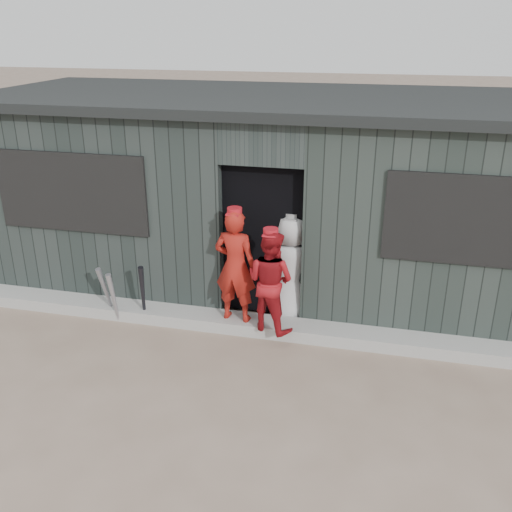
% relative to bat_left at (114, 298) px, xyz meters
% --- Properties ---
extents(ground, '(80.00, 80.00, 0.00)m').
position_rel_bat_left_xyz_m(ground, '(1.76, -1.60, -0.35)').
color(ground, '#776252').
rests_on(ground, ground).
extents(curb, '(8.00, 0.36, 0.15)m').
position_rel_bat_left_xyz_m(curb, '(1.76, 0.22, -0.28)').
color(curb, '#969691').
rests_on(curb, ground).
extents(bat_left, '(0.09, 0.20, 0.70)m').
position_rel_bat_left_xyz_m(bat_left, '(0.00, 0.00, 0.00)').
color(bat_left, '#95959D').
rests_on(bat_left, ground).
extents(bat_mid, '(0.11, 0.29, 0.74)m').
position_rel_bat_left_xyz_m(bat_mid, '(-0.15, 0.10, 0.02)').
color(bat_mid, gray).
rests_on(bat_mid, ground).
extents(bat_right, '(0.16, 0.24, 0.79)m').
position_rel_bat_left_xyz_m(bat_right, '(0.34, 0.11, 0.05)').
color(bat_right, black).
rests_on(bat_right, ground).
extents(player_red_left, '(0.54, 0.38, 1.39)m').
position_rel_bat_left_xyz_m(player_red_left, '(1.51, 0.21, 0.49)').
color(player_red_left, '#9F1B13').
rests_on(player_red_left, curb).
extents(player_red_right, '(0.72, 0.65, 1.22)m').
position_rel_bat_left_xyz_m(player_red_right, '(1.96, 0.08, 0.41)').
color(player_red_right, maroon).
rests_on(player_red_right, curb).
extents(player_grey_back, '(0.80, 0.67, 1.40)m').
position_rel_bat_left_xyz_m(player_grey_back, '(2.10, 0.61, 0.35)').
color(player_grey_back, '#BEBEBE').
rests_on(player_grey_back, ground).
extents(dugout, '(8.30, 3.30, 2.62)m').
position_rel_bat_left_xyz_m(dugout, '(1.76, 1.91, 0.94)').
color(dugout, black).
rests_on(dugout, ground).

